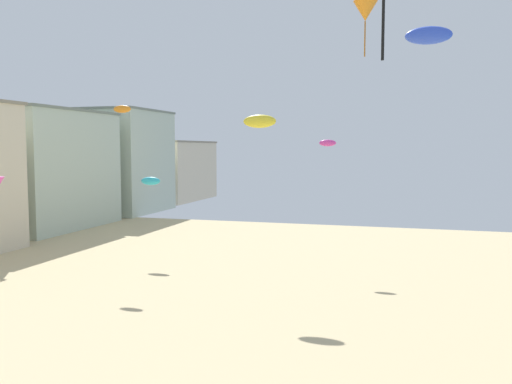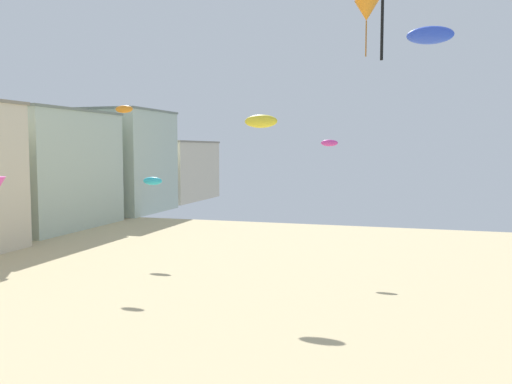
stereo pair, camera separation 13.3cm
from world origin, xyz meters
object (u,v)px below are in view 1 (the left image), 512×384
Objects in this scene: kite_orange_delta at (365,11)px; kite_yellow_parafoil at (260,121)px; kite_blue_parafoil at (429,35)px; kite_cyan_parafoil at (151,181)px; kite_orange_parafoil at (122,109)px; kite_magenta_parafoil at (328,143)px.

kite_orange_delta reaches higher than kite_yellow_parafoil.
kite_yellow_parafoil is 0.79× the size of kite_blue_parafoil.
kite_yellow_parafoil is (-7.11, 3.55, -5.79)m from kite_orange_delta.
kite_orange_delta reaches higher than kite_cyan_parafoil.
kite_orange_delta is at bearing -28.01° from kite_cyan_parafoil.
kite_orange_parafoil is 0.50× the size of kite_orange_delta.
kite_orange_delta is 6.03m from kite_blue_parafoil.
kite_blue_parafoil is (3.48, 4.89, -0.55)m from kite_orange_delta.
kite_cyan_parafoil is at bearing 151.99° from kite_orange_delta.
kite_orange_parafoil reaches higher than kite_cyan_parafoil.
kite_orange_delta is 9.84m from kite_yellow_parafoil.
kite_blue_parafoil is at bearing -4.24° from kite_orange_parafoil.
kite_orange_parafoil is 6.67m from kite_cyan_parafoil.
kite_magenta_parafoil is at bearing 8.60° from kite_cyan_parafoil.
kite_yellow_parafoil is 1.29× the size of kite_cyan_parafoil.
kite_cyan_parafoil is at bearing 78.34° from kite_orange_parafoil.
kite_orange_parafoil is at bearing 165.89° from kite_yellow_parafoil.
kite_blue_parafoil is 1.63× the size of kite_cyan_parafoil.
kite_blue_parafoil is (10.59, 1.34, 5.25)m from kite_yellow_parafoil.
kite_orange_parafoil is at bearing -101.66° from kite_cyan_parafoil.
kite_orange_delta is 23.30m from kite_cyan_parafoil.
kite_blue_parafoil is at bearing -44.13° from kite_magenta_parafoil.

